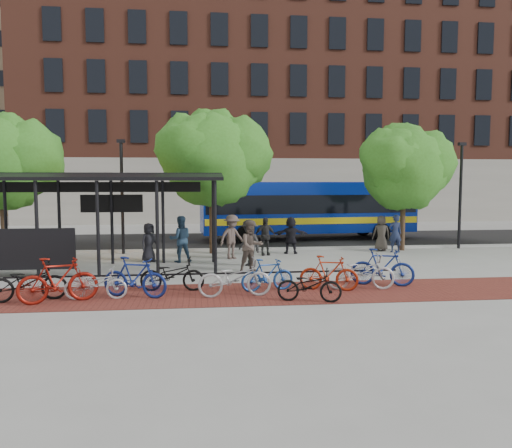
{
  "coord_description": "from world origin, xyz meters",
  "views": [
    {
      "loc": [
        -3.49,
        -19.29,
        3.31
      ],
      "look_at": [
        -1.34,
        0.1,
        1.6
      ],
      "focal_mm": 35.0,
      "sensor_mm": 36.0,
      "label": 1
    }
  ],
  "objects": [
    {
      "name": "ground",
      "position": [
        0.0,
        0.0,
        0.0
      ],
      "size": [
        160.0,
        160.0,
        0.0
      ],
      "primitive_type": "plane",
      "color": "#9E9E99",
      "rests_on": "ground"
    },
    {
      "name": "asphalt_street",
      "position": [
        0.0,
        8.0,
        0.01
      ],
      "size": [
        160.0,
        8.0,
        0.01
      ],
      "primitive_type": "cube",
      "color": "black",
      "rests_on": "ground"
    },
    {
      "name": "curb",
      "position": [
        0.0,
        4.0,
        0.06
      ],
      "size": [
        160.0,
        0.25,
        0.12
      ],
      "primitive_type": "cube",
      "color": "#B7B7B2",
      "rests_on": "ground"
    },
    {
      "name": "brick_strip",
      "position": [
        -2.0,
        -5.0,
        0.0
      ],
      "size": [
        24.0,
        3.0,
        0.01
      ],
      "primitive_type": "cube",
      "color": "maroon",
      "rests_on": "ground"
    },
    {
      "name": "bike_rack_rail",
      "position": [
        -3.3,
        -4.1,
        0.0
      ],
      "size": [
        12.0,
        0.05,
        0.95
      ],
      "primitive_type": "cube",
      "color": "black",
      "rests_on": "ground"
    },
    {
      "name": "building_brick",
      "position": [
        10.0,
        26.0,
        10.0
      ],
      "size": [
        55.0,
        14.0,
        20.0
      ],
      "primitive_type": "cube",
      "color": "brown",
      "rests_on": "ground"
    },
    {
      "name": "building_tower",
      "position": [
        -16.0,
        40.0,
        15.0
      ],
      "size": [
        22.0,
        22.0,
        30.0
      ],
      "primitive_type": "cube",
      "color": "#7A664C",
      "rests_on": "ground"
    },
    {
      "name": "bus_shelter",
      "position": [
        -8.13,
        -0.48,
        3.0
      ],
      "size": [
        10.6,
        3.07,
        3.6
      ],
      "color": "black",
      "rests_on": "ground"
    },
    {
      "name": "tree_a",
      "position": [
        -11.91,
        3.35,
        4.24
      ],
      "size": [
        4.9,
        4.0,
        6.18
      ],
      "color": "#382619",
      "rests_on": "ground"
    },
    {
      "name": "tree_b",
      "position": [
        -2.9,
        3.35,
        4.46
      ],
      "size": [
        5.15,
        4.2,
        6.47
      ],
      "color": "#382619",
      "rests_on": "ground"
    },
    {
      "name": "tree_c",
      "position": [
        6.09,
        3.35,
        4.05
      ],
      "size": [
        4.66,
        3.8,
        5.92
      ],
      "color": "#382619",
      "rests_on": "ground"
    },
    {
      "name": "lamp_post_left",
      "position": [
        -7.0,
        3.6,
        2.75
      ],
      "size": [
        0.35,
        0.2,
        5.12
      ],
      "color": "black",
      "rests_on": "ground"
    },
    {
      "name": "lamp_post_right",
      "position": [
        9.0,
        3.6,
        2.75
      ],
      "size": [
        0.35,
        0.2,
        5.12
      ],
      "color": "black",
      "rests_on": "ground"
    },
    {
      "name": "bus",
      "position": [
        2.48,
        8.09,
        1.85
      ],
      "size": [
        12.08,
        3.51,
        3.22
      ],
      "rotation": [
        0.0,
        0.0,
        0.08
      ],
      "color": "#082293",
      "rests_on": "ground"
    },
    {
      "name": "bike_0",
      "position": [
        -8.23,
        -5.24,
        0.54
      ],
      "size": [
        2.15,
        1.15,
        1.07
      ],
      "primitive_type": "imported",
      "rotation": [
        0.0,
        0.0,
        1.8
      ],
      "color": "black",
      "rests_on": "ground"
    },
    {
      "name": "bike_1",
      "position": [
        -7.34,
        -5.54,
        0.63
      ],
      "size": [
        2.17,
        1.19,
        1.25
      ],
      "primitive_type": "imported",
      "rotation": [
        0.0,
        0.0,
        1.88
      ],
      "color": "maroon",
      "rests_on": "ground"
    },
    {
      "name": "bike_2",
      "position": [
        -6.42,
        -5.24,
        0.45
      ],
      "size": [
        1.73,
        0.62,
        0.9
      ],
      "primitive_type": "imported",
      "rotation": [
        0.0,
        0.0,
        1.56
      ],
      "color": "#B4B4B6",
      "rests_on": "ground"
    },
    {
      "name": "bike_3",
      "position": [
        -5.37,
        -5.13,
        0.58
      ],
      "size": [
        2.01,
        1.17,
        1.16
      ],
      "primitive_type": "imported",
      "rotation": [
        0.0,
        0.0,
        1.23
      ],
      "color": "navy",
      "rests_on": "ground"
    },
    {
      "name": "bike_4",
      "position": [
        -4.36,
        -4.4,
        0.5
      ],
      "size": [
        1.96,
        0.82,
        1.01
      ],
      "primitive_type": "imported",
      "rotation": [
        0.0,
        0.0,
        1.49
      ],
      "color": "black",
      "rests_on": "ground"
    },
    {
      "name": "bike_6",
      "position": [
        -2.55,
        -5.36,
        0.55
      ],
      "size": [
        2.15,
        0.88,
        1.1
      ],
      "primitive_type": "imported",
      "rotation": [
        0.0,
        0.0,
        1.64
      ],
      "color": "#959698",
      "rests_on": "ground"
    },
    {
      "name": "bike_7",
      "position": [
        -1.54,
        -4.72,
        0.49
      ],
      "size": [
        1.69,
        0.78,
        0.98
      ],
      "primitive_type": "imported",
      "rotation": [
        0.0,
        0.0,
        1.77
      ],
      "color": "navy",
      "rests_on": "ground"
    },
    {
      "name": "bike_8",
      "position": [
        -0.57,
        -6.16,
        0.46
      ],
      "size": [
        1.85,
        1.04,
        0.92
      ],
      "primitive_type": "imported",
      "rotation": [
        0.0,
        0.0,
        1.31
      ],
      "color": "black",
      "rests_on": "ground"
    },
    {
      "name": "bike_9",
      "position": [
        0.31,
        -4.85,
        0.53
      ],
      "size": [
        1.83,
        0.98,
        1.06
      ],
      "primitive_type": "imported",
      "rotation": [
        0.0,
        0.0,
        1.28
      ],
      "color": "maroon",
      "rests_on": "ground"
    },
    {
      "name": "bike_10",
      "position": [
        1.3,
        -4.83,
        0.54
      ],
      "size": [
        2.13,
        0.92,
        1.09
      ],
      "primitive_type": "imported",
      "rotation": [
        0.0,
        0.0,
        1.47
      ],
      "color": "#AAAAAC",
      "rests_on": "ground"
    },
    {
      "name": "bike_11",
      "position": [
        2.16,
        -4.36,
        0.59
      ],
      "size": [
        2.04,
        1.18,
        1.18
      ],
      "primitive_type": "imported",
      "rotation": [
        0.0,
        0.0,
        1.23
      ],
      "color": "navy",
      "rests_on": "ground"
    },
    {
      "name": "pedestrian_0",
      "position": [
        -5.6,
        1.17,
        0.79
      ],
      "size": [
        0.91,
        0.9,
        1.59
      ],
      "primitive_type": "imported",
      "rotation": [
        0.0,
        0.0,
        0.78
      ],
      "color": "black",
      "rests_on": "ground"
    },
    {
      "name": "pedestrian_2",
      "position": [
        -4.33,
        0.96,
        0.94
      ],
      "size": [
        1.03,
        0.87,
        1.88
      ],
      "primitive_type": "imported",
      "rotation": [
        0.0,
        0.0,
        3.33
      ],
      "color": "#21364D",
      "rests_on": "ground"
    },
    {
      "name": "pedestrian_3",
      "position": [
        -2.2,
        1.59,
        0.93
      ],
      "size": [
        1.39,
        1.22,
        1.87
      ],
      "primitive_type": "imported",
      "rotation": [
        0.0,
        0.0,
        0.54
      ],
      "color": "#50413B",
      "rests_on": "ground"
    },
    {
      "name": "pedestrian_4",
      "position": [
        -0.68,
        2.46,
        0.84
      ],
      "size": [
        1.03,
        0.53,
        1.68
      ],
      "primitive_type": "imported",
      "rotation": [
        0.0,
        0.0,
        6.41
      ],
      "color": "#262626",
      "rests_on": "ground"
    },
    {
      "name": "pedestrian_5",
      "position": [
        0.55,
        2.8,
        0.84
      ],
      "size": [
        1.6,
        0.7,
        1.67
      ],
      "primitive_type": "imported",
      "rotation": [
        0.0,
        0.0,
        3.01
      ],
      "color": "black",
      "rests_on": "ground"
    },
    {
      "name": "pedestrian_6",
      "position": [
        4.94,
        3.23,
        0.83
      ],
      "size": [
        0.85,
        0.59,
        1.66
      ],
      "primitive_type": "imported",
      "rotation": [
        0.0,
        0.0,
        3.06
      ],
      "color": "#3E3932",
      "rests_on": "ground"
    },
    {
      "name": "pedestrian_7",
      "position": [
        5.4,
        2.68,
        0.87
      ],
      "size": [
        0.65,
        0.44,
        1.74
      ],
      "primitive_type": "imported",
      "rotation": [
        0.0,
        0.0,
        3.19
      ],
      "color": "#1B2440",
      "rests_on": "ground"
    },
    {
      "name": "pedestrian_8",
      "position": [
        -1.69,
        -1.5,
        0.94
      ],
      "size": [
        1.11,
        1.01,
        1.88
      ],
      "primitive_type": "imported",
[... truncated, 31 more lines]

